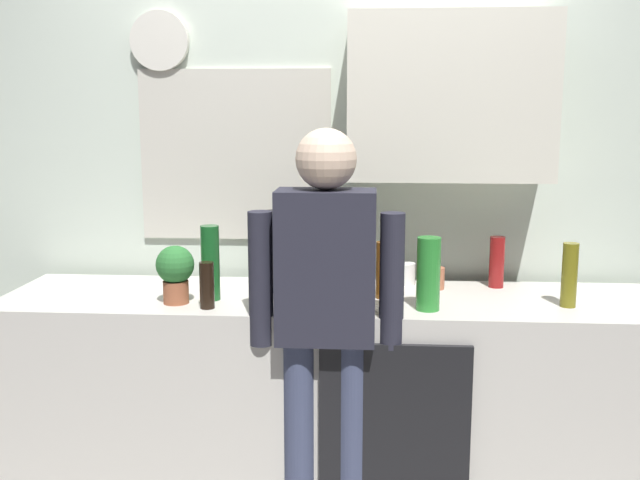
# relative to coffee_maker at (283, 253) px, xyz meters

# --- Properties ---
(kitchen_counter) EXTENTS (2.68, 0.64, 0.91)m
(kitchen_counter) POSITION_rel_coffee_maker_xyz_m (0.21, -0.16, -0.60)
(kitchen_counter) COLOR beige
(kitchen_counter) RESTS_ON ground_plane
(dishwasher_panel) EXTENTS (0.56, 0.02, 0.82)m
(dishwasher_panel) POSITION_rel_coffee_maker_xyz_m (0.47, -0.49, -0.65)
(dishwasher_panel) COLOR black
(dishwasher_panel) RESTS_ON ground_plane
(back_wall_assembly) EXTENTS (4.28, 0.42, 2.60)m
(back_wall_assembly) POSITION_rel_coffee_maker_xyz_m (0.27, 0.24, 0.30)
(back_wall_assembly) COLOR silver
(back_wall_assembly) RESTS_ON ground_plane
(coffee_maker) EXTENTS (0.20, 0.20, 0.33)m
(coffee_maker) POSITION_rel_coffee_maker_xyz_m (0.00, 0.00, 0.00)
(coffee_maker) COLOR black
(coffee_maker) RESTS_ON kitchen_counter
(bottle_clear_soda) EXTENTS (0.09, 0.09, 0.28)m
(bottle_clear_soda) POSITION_rel_coffee_maker_xyz_m (0.59, -0.33, -0.01)
(bottle_clear_soda) COLOR #2D8C33
(bottle_clear_soda) RESTS_ON kitchen_counter
(bottle_red_vinegar) EXTENTS (0.06, 0.06, 0.22)m
(bottle_red_vinegar) POSITION_rel_coffee_maker_xyz_m (0.91, 0.05, -0.04)
(bottle_red_vinegar) COLOR maroon
(bottle_red_vinegar) RESTS_ON kitchen_counter
(bottle_green_wine) EXTENTS (0.07, 0.07, 0.30)m
(bottle_green_wine) POSITION_rel_coffee_maker_xyz_m (-0.26, -0.24, 0.00)
(bottle_green_wine) COLOR #195923
(bottle_green_wine) RESTS_ON kitchen_counter
(bottle_olive_oil) EXTENTS (0.06, 0.06, 0.25)m
(bottle_olive_oil) POSITION_rel_coffee_maker_xyz_m (1.14, -0.25, -0.02)
(bottle_olive_oil) COLOR olive
(bottle_olive_oil) RESTS_ON kitchen_counter
(bottle_amber_beer) EXTENTS (0.06, 0.06, 0.23)m
(bottle_amber_beer) POSITION_rel_coffee_maker_xyz_m (0.42, -0.17, -0.03)
(bottle_amber_beer) COLOR brown
(bottle_amber_beer) RESTS_ON kitchen_counter
(bottle_dark_sauce) EXTENTS (0.06, 0.06, 0.18)m
(bottle_dark_sauce) POSITION_rel_coffee_maker_xyz_m (-0.25, -0.37, -0.06)
(bottle_dark_sauce) COLOR black
(bottle_dark_sauce) RESTS_ON kitchen_counter
(cup_white_mug) EXTENTS (0.08, 0.08, 0.09)m
(cup_white_mug) POSITION_rel_coffee_maker_xyz_m (0.53, 0.07, -0.10)
(cup_white_mug) COLOR white
(cup_white_mug) RESTS_ON kitchen_counter
(cup_terracotta_mug) EXTENTS (0.08, 0.08, 0.09)m
(cup_terracotta_mug) POSITION_rel_coffee_maker_xyz_m (0.65, 0.00, -0.10)
(cup_terracotta_mug) COLOR #B26647
(cup_terracotta_mug) RESTS_ON kitchen_counter
(mixing_bowl) EXTENTS (0.22, 0.22, 0.08)m
(mixing_bowl) POSITION_rel_coffee_maker_xyz_m (0.26, -0.39, -0.11)
(mixing_bowl) COLOR #4C72A5
(mixing_bowl) RESTS_ON kitchen_counter
(potted_plant) EXTENTS (0.15, 0.15, 0.23)m
(potted_plant) POSITION_rel_coffee_maker_xyz_m (-0.39, -0.31, -0.01)
(potted_plant) COLOR #9E5638
(potted_plant) RESTS_ON kitchen_counter
(person_at_sink) EXTENTS (0.57, 0.22, 1.60)m
(person_at_sink) POSITION_rel_coffee_maker_xyz_m (0.21, -0.46, -0.11)
(person_at_sink) COLOR #3F4766
(person_at_sink) RESTS_ON ground_plane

